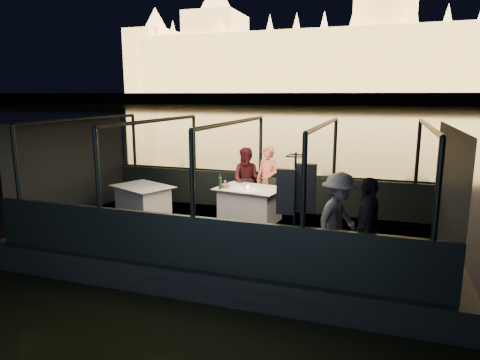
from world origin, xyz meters
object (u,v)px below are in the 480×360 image
(person_man_maroon, at_px, (247,182))
(wine_bottle, at_px, (220,182))
(dining_table_aft, at_px, (143,200))
(chair_port_right, at_px, (267,198))
(chair_port_left, at_px, (241,195))
(person_woman_coral, at_px, (267,183))
(coat_stand, at_px, (294,214))
(dining_table_central, at_px, (250,204))
(passenger_stripe, at_px, (338,218))
(passenger_dark, at_px, (367,226))

(person_man_maroon, height_order, wine_bottle, person_man_maroon)
(dining_table_aft, bearing_deg, chair_port_right, 16.94)
(chair_port_left, xyz_separation_m, person_woman_coral, (0.59, 0.24, 0.30))
(dining_table_aft, relative_size, coat_stand, 0.70)
(dining_table_central, relative_size, chair_port_right, 1.59)
(person_woman_coral, xyz_separation_m, passenger_stripe, (1.97, -2.85, 0.10))
(chair_port_left, height_order, person_man_maroon, person_man_maroon)
(dining_table_aft, distance_m, passenger_stripe, 5.06)
(coat_stand, xyz_separation_m, passenger_stripe, (0.70, 0.16, -0.05))
(dining_table_aft, height_order, chair_port_right, chair_port_right)
(wine_bottle, bearing_deg, coat_stand, -43.38)
(wine_bottle, bearing_deg, chair_port_left, 73.93)
(person_man_maroon, bearing_deg, chair_port_left, -112.67)
(dining_table_aft, xyz_separation_m, passenger_stripe, (4.74, -1.72, 0.47))
(chair_port_left, xyz_separation_m, passenger_dark, (3.04, -2.91, 0.40))
(wine_bottle, bearing_deg, person_man_maroon, 73.41)
(person_woman_coral, relative_size, passenger_dark, 1.01)
(dining_table_aft, height_order, coat_stand, coat_stand)
(passenger_stripe, relative_size, wine_bottle, 4.89)
(dining_table_central, relative_size, coat_stand, 0.75)
(person_woman_coral, relative_size, person_man_maroon, 1.03)
(coat_stand, bearing_deg, dining_table_aft, 155.01)
(dining_table_central, relative_size, passenger_dark, 0.89)
(dining_table_aft, xyz_separation_m, chair_port_right, (2.82, 0.86, 0.06))
(chair_port_left, xyz_separation_m, coat_stand, (1.86, -2.77, 0.45))
(chair_port_right, height_order, passenger_dark, passenger_dark)
(chair_port_right, relative_size, wine_bottle, 2.75)
(person_man_maroon, relative_size, wine_bottle, 4.79)
(chair_port_left, bearing_deg, dining_table_central, -74.35)
(person_woman_coral, xyz_separation_m, person_man_maroon, (-0.51, 0.00, 0.00))
(coat_stand, xyz_separation_m, person_man_maroon, (-1.78, 3.01, -0.15))
(chair_port_left, relative_size, passenger_dark, 0.51)
(dining_table_aft, distance_m, coat_stand, 4.48)
(wine_bottle, bearing_deg, person_woman_coral, 51.52)
(person_man_maroon, bearing_deg, wine_bottle, -110.95)
(person_man_maroon, distance_m, passenger_stripe, 3.78)
(dining_table_central, bearing_deg, passenger_stripe, -44.16)
(passenger_dark, bearing_deg, person_man_maroon, -136.47)
(chair_port_left, xyz_separation_m, wine_bottle, (-0.23, -0.80, 0.47))
(coat_stand, bearing_deg, dining_table_central, 123.04)
(dining_table_aft, relative_size, person_man_maroon, 0.86)
(chair_port_right, relative_size, coat_stand, 0.47)
(dining_table_aft, distance_m, person_woman_coral, 3.01)
(chair_port_right, xyz_separation_m, passenger_dark, (2.39, -2.88, 0.40))
(person_woman_coral, height_order, passenger_stripe, passenger_stripe)
(passenger_stripe, distance_m, wine_bottle, 3.33)
(dining_table_central, relative_size, person_man_maroon, 0.91)
(coat_stand, relative_size, person_woman_coral, 1.18)
(dining_table_central, distance_m, passenger_dark, 3.64)
(person_woman_coral, bearing_deg, passenger_stripe, -39.99)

